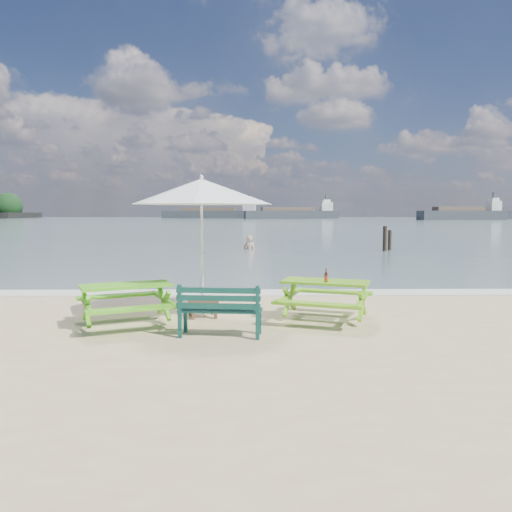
{
  "coord_description": "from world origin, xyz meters",
  "views": [
    {
      "loc": [
        0.37,
        -6.86,
        1.88
      ],
      "look_at": [
        0.49,
        3.0,
        1.0
      ],
      "focal_mm": 35.0,
      "sensor_mm": 36.0,
      "label": 1
    }
  ],
  "objects_px": {
    "picnic_table_right": "(325,301)",
    "swimmer": "(249,253)",
    "side_table": "(203,308)",
    "patio_umbrella": "(201,192)",
    "picnic_table_left": "(126,306)",
    "park_bench": "(220,320)",
    "beer_bottle": "(326,277)"
  },
  "relations": [
    {
      "from": "picnic_table_right",
      "to": "swimmer",
      "type": "height_order",
      "value": "swimmer"
    },
    {
      "from": "picnic_table_right",
      "to": "side_table",
      "type": "height_order",
      "value": "picnic_table_right"
    },
    {
      "from": "side_table",
      "to": "swimmer",
      "type": "xyz_separation_m",
      "value": [
        0.82,
        16.24,
        -0.38
      ]
    },
    {
      "from": "picnic_table_right",
      "to": "patio_umbrella",
      "type": "bearing_deg",
      "value": 171.73
    },
    {
      "from": "side_table",
      "to": "patio_umbrella",
      "type": "bearing_deg",
      "value": -75.96
    },
    {
      "from": "picnic_table_left",
      "to": "side_table",
      "type": "xyz_separation_m",
      "value": [
        1.19,
        0.65,
        -0.16
      ]
    },
    {
      "from": "park_bench",
      "to": "beer_bottle",
      "type": "xyz_separation_m",
      "value": [
        1.73,
        0.88,
        0.54
      ]
    },
    {
      "from": "picnic_table_right",
      "to": "beer_bottle",
      "type": "distance_m",
      "value": 0.47
    },
    {
      "from": "picnic_table_left",
      "to": "swimmer",
      "type": "xyz_separation_m",
      "value": [
        2.01,
        16.89,
        -0.54
      ]
    },
    {
      "from": "picnic_table_right",
      "to": "side_table",
      "type": "bearing_deg",
      "value": 171.73
    },
    {
      "from": "picnic_table_right",
      "to": "park_bench",
      "type": "xyz_separation_m",
      "value": [
        -1.75,
        -1.06,
        -0.1
      ]
    },
    {
      "from": "picnic_table_left",
      "to": "beer_bottle",
      "type": "bearing_deg",
      "value": 2.86
    },
    {
      "from": "beer_bottle",
      "to": "park_bench",
      "type": "bearing_deg",
      "value": -153.01
    },
    {
      "from": "picnic_table_right",
      "to": "side_table",
      "type": "relative_size",
      "value": 3.34
    },
    {
      "from": "beer_bottle",
      "to": "patio_umbrella",
      "type": "bearing_deg",
      "value": 167.16
    },
    {
      "from": "park_bench",
      "to": "side_table",
      "type": "xyz_separation_m",
      "value": [
        -0.4,
        1.37,
        -0.07
      ]
    },
    {
      "from": "picnic_table_right",
      "to": "swimmer",
      "type": "bearing_deg",
      "value": 94.59
    },
    {
      "from": "park_bench",
      "to": "swimmer",
      "type": "relative_size",
      "value": 0.71
    },
    {
      "from": "park_bench",
      "to": "side_table",
      "type": "relative_size",
      "value": 2.13
    },
    {
      "from": "park_bench",
      "to": "swimmer",
      "type": "bearing_deg",
      "value": 88.64
    },
    {
      "from": "picnic_table_left",
      "to": "picnic_table_right",
      "type": "height_order",
      "value": "picnic_table_right"
    },
    {
      "from": "beer_bottle",
      "to": "swimmer",
      "type": "xyz_separation_m",
      "value": [
        -1.31,
        16.72,
        -0.98
      ]
    },
    {
      "from": "park_bench",
      "to": "patio_umbrella",
      "type": "distance_m",
      "value": 2.45
    },
    {
      "from": "patio_umbrella",
      "to": "swimmer",
      "type": "xyz_separation_m",
      "value": [
        0.82,
        16.24,
        -2.44
      ]
    },
    {
      "from": "picnic_table_left",
      "to": "picnic_table_right",
      "type": "bearing_deg",
      "value": 5.81
    },
    {
      "from": "picnic_table_left",
      "to": "swimmer",
      "type": "relative_size",
      "value": 1.13
    },
    {
      "from": "swimmer",
      "to": "picnic_table_right",
      "type": "bearing_deg",
      "value": -85.41
    },
    {
      "from": "side_table",
      "to": "patio_umbrella",
      "type": "relative_size",
      "value": 0.2
    },
    {
      "from": "picnic_table_left",
      "to": "park_bench",
      "type": "height_order",
      "value": "park_bench"
    },
    {
      "from": "patio_umbrella",
      "to": "beer_bottle",
      "type": "relative_size",
      "value": 12.79
    },
    {
      "from": "side_table",
      "to": "patio_umbrella",
      "type": "distance_m",
      "value": 2.06
    },
    {
      "from": "picnic_table_left",
      "to": "park_bench",
      "type": "distance_m",
      "value": 1.75
    }
  ]
}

